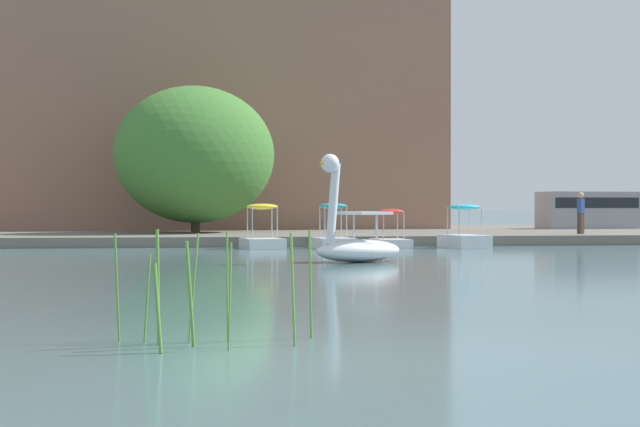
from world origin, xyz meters
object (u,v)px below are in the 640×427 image
pedal_boat_red (391,236)px  person_on_path (581,211)px  pedal_boat_cyan (464,235)px  tree_willow_near_path (195,155)px  parked_van (588,209)px  swan_boat (356,242)px  pedal_boat_yellow (262,236)px  pedal_boat_teal (333,236)px

pedal_boat_red → person_on_path: (8.07, 3.03, 0.84)m
pedal_boat_red → pedal_boat_cyan: (2.46, -0.53, 0.04)m
tree_willow_near_path → parked_van: 19.28m
pedal_boat_red → person_on_path: person_on_path is taller
swan_boat → pedal_boat_yellow: (-1.67, 8.63, -0.09)m
pedal_boat_yellow → pedal_boat_teal: pedal_boat_teal is taller
pedal_boat_cyan → tree_willow_near_path: (-8.97, 7.44, 3.04)m
pedal_boat_red → tree_willow_near_path: (-6.51, 6.91, 3.08)m
person_on_path → swan_boat: bearing=-132.6°
pedal_boat_yellow → parked_van: 20.31m
swan_boat → person_on_path: bearing=47.4°
tree_willow_near_path → person_on_path: size_ratio=5.55×
swan_boat → person_on_path: swan_boat is taller
pedal_boat_teal → pedal_boat_cyan: (4.48, -0.36, 0.05)m
pedal_boat_teal → tree_willow_near_path: bearing=122.4°
pedal_boat_teal → pedal_boat_cyan: pedal_boat_teal is taller
person_on_path → pedal_boat_teal: bearing=-162.4°
pedal_boat_yellow → person_on_path: bearing=14.1°
pedal_boat_cyan → parked_van: (9.55, 12.32, 0.85)m
pedal_boat_yellow → pedal_boat_teal: 2.40m
pedal_boat_yellow → pedal_boat_cyan: pedal_boat_yellow is taller
pedal_boat_cyan → tree_willow_near_path: tree_willow_near_path is taller
pedal_boat_red → parked_van: (12.01, 11.80, 0.89)m
swan_boat → pedal_boat_teal: (0.73, 8.57, -0.12)m
swan_boat → parked_van: 25.29m
pedal_boat_yellow → person_on_path: size_ratio=1.30×
pedal_boat_yellow → parked_van: parked_van is taller
swan_boat → parked_van: size_ratio=0.57×
pedal_boat_cyan → swan_boat: bearing=-122.4°
pedal_boat_teal → pedal_boat_cyan: 4.50m
swan_boat → tree_willow_near_path: bearing=103.5°
pedal_boat_yellow → parked_van: (16.43, 11.90, 0.86)m
pedal_boat_red → pedal_boat_cyan: size_ratio=0.87×
pedal_boat_cyan → person_on_path: bearing=32.4°
swan_boat → person_on_path: 16.00m
pedal_boat_teal → swan_boat: bearing=-94.9°
pedal_boat_red → pedal_boat_cyan: 2.51m
pedal_boat_cyan → parked_van: size_ratio=0.45×
pedal_boat_teal → person_on_path: size_ratio=1.34×
swan_boat → pedal_boat_cyan: swan_boat is taller
parked_van → tree_willow_near_path: bearing=-165.2°
pedal_boat_teal → person_on_path: person_on_path is taller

